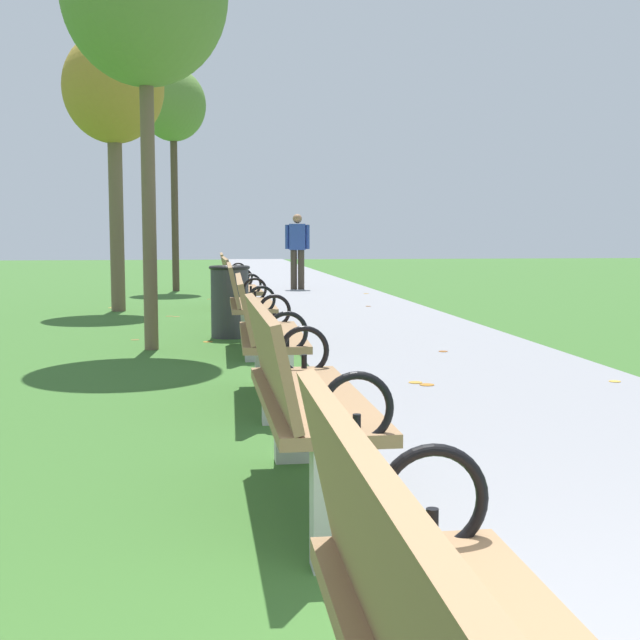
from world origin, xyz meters
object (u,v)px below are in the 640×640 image
at_px(park_bench_3, 264,335).
at_px(tree_3, 113,92).
at_px(park_bench_5, 238,289).
at_px(park_bench_6, 233,279).
at_px(trash_bin, 230,301).
at_px(tree_4, 173,107).
at_px(park_bench_2, 300,398).
at_px(park_bench_4, 247,304).
at_px(pedestrian_walking, 297,247).

distance_m(park_bench_3, tree_3, 8.34).
bearing_deg(park_bench_5, park_bench_3, -90.00).
bearing_deg(park_bench_6, park_bench_5, -90.00).
height_order(park_bench_5, trash_bin, park_bench_5).
relative_size(park_bench_3, trash_bin, 1.92).
height_order(park_bench_3, tree_4, tree_4).
bearing_deg(tree_3, park_bench_3, -76.67).
bearing_deg(trash_bin, park_bench_6, 87.81).
bearing_deg(park_bench_2, park_bench_3, 90.00).
xyz_separation_m(tree_4, trash_bin, (0.93, -8.40, -3.42)).
bearing_deg(park_bench_5, park_bench_2, -90.00).
height_order(park_bench_5, tree_3, tree_3).
height_order(park_bench_2, tree_3, tree_3).
relative_size(park_bench_4, park_bench_6, 1.00).
distance_m(park_bench_3, park_bench_6, 7.78).
bearing_deg(park_bench_5, park_bench_4, -90.00).
relative_size(park_bench_6, pedestrian_walking, 0.99).
bearing_deg(tree_4, park_bench_4, -83.61).
bearing_deg(pedestrian_walking, park_bench_6, -108.69).
xyz_separation_m(park_bench_3, tree_3, (-1.80, 7.61, 2.90)).
distance_m(park_bench_6, pedestrian_walking, 4.78).
bearing_deg(trash_bin, park_bench_3, -87.85).
xyz_separation_m(park_bench_2, park_bench_5, (0.00, 7.59, 0.00)).
relative_size(park_bench_5, tree_3, 0.37).
distance_m(tree_3, pedestrian_walking, 6.24).
xyz_separation_m(park_bench_5, park_bench_6, (-0.00, 2.58, 0.00)).
xyz_separation_m(park_bench_2, park_bench_4, (0.00, 5.11, 0.00)).
bearing_deg(tree_3, park_bench_2, -79.79).
bearing_deg(park_bench_4, tree_3, 110.20).
height_order(park_bench_6, pedestrian_walking, pedestrian_walking).
distance_m(pedestrian_walking, trash_bin, 8.55).
relative_size(park_bench_4, tree_3, 0.37).
relative_size(park_bench_5, park_bench_6, 1.00).
xyz_separation_m(tree_3, trash_bin, (1.66, -3.70, -2.96)).
bearing_deg(trash_bin, tree_4, 96.31).
height_order(park_bench_2, park_bench_4, same).
xyz_separation_m(park_bench_3, park_bench_6, (-0.00, 7.78, 0.00)).
xyz_separation_m(park_bench_6, trash_bin, (-0.15, -3.86, -0.06)).
xyz_separation_m(tree_3, pedestrian_walking, (3.33, 4.67, -2.46)).
relative_size(park_bench_2, tree_4, 0.34).
xyz_separation_m(park_bench_2, pedestrian_walking, (1.53, 14.68, 0.44)).
bearing_deg(park_bench_2, tree_3, 100.21).
height_order(park_bench_2, trash_bin, park_bench_2).
relative_size(park_bench_2, park_bench_6, 1.00).
xyz_separation_m(park_bench_3, park_bench_4, (-0.00, 2.71, 0.00)).
xyz_separation_m(park_bench_5, pedestrian_walking, (1.53, 7.09, 0.44)).
distance_m(park_bench_3, tree_4, 12.82).
distance_m(park_bench_4, tree_4, 10.24).
xyz_separation_m(park_bench_4, pedestrian_walking, (1.53, 9.57, 0.44)).
height_order(park_bench_3, park_bench_5, same).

